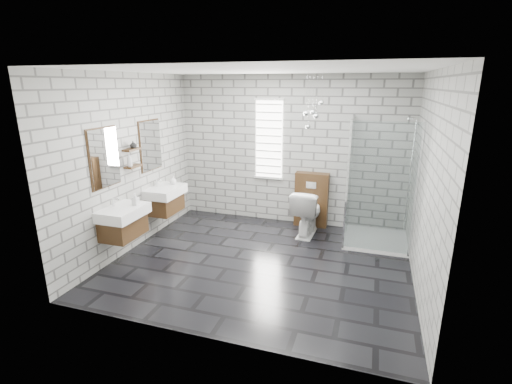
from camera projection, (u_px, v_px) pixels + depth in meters
The scene contains 20 objects.
floor at pixel (261, 262), 5.48m from camera, with size 4.20×3.60×0.02m, color black.
ceiling at pixel (262, 69), 4.72m from camera, with size 4.20×3.60×0.02m, color white.
wall_back at pixel (290, 151), 6.75m from camera, with size 4.20×0.02×2.70m, color #A2A19C.
wall_front at pixel (204, 216), 3.44m from camera, with size 4.20×0.02×2.70m, color #A2A19C.
wall_left at pixel (131, 163), 5.72m from camera, with size 0.02×3.60×2.70m, color #A2A19C.
wall_right at pixel (428, 185), 4.48m from camera, with size 0.02×3.60×2.70m, color #A2A19C.
vanity_left at pixel (121, 213), 5.28m from camera, with size 0.47×0.70×1.57m.
vanity_right at pixel (163, 192), 6.31m from camera, with size 0.47×0.70×1.57m.
shelf_lower at pixel (133, 166), 5.66m from camera, with size 0.14×0.30×0.03m, color #412914.
shelf_upper at pixel (132, 149), 5.59m from camera, with size 0.14×0.30×0.03m, color #412914.
window at pixel (269, 140), 6.79m from camera, with size 0.56×0.05×1.48m.
cistern_panel at pixel (311, 200), 6.76m from camera, with size 0.60×0.20×1.00m, color #412914.
flush_plate at pixel (311, 185), 6.58m from camera, with size 0.18×0.01×0.12m, color silver.
shower_enclosure at pixel (371, 215), 5.97m from camera, with size 1.00×1.00×2.03m.
pendant_cluster at pixel (313, 114), 6.01m from camera, with size 0.30×0.24×0.90m.
toilet at pixel (307, 212), 6.40m from camera, with size 0.45×0.79×0.81m, color white.
soap_bottle_a at pixel (135, 199), 5.32m from camera, with size 0.08×0.08×0.18m, color #B2B2B2.
soap_bottle_b at pixel (173, 180), 6.44m from camera, with size 0.11×0.11×0.15m, color #B2B2B2.
soap_bottle_c at pixel (129, 160), 5.54m from camera, with size 0.08×0.08×0.20m, color #B2B2B2.
vase at pixel (133, 145), 5.59m from camera, with size 0.10×0.10×0.11m, color #B2B2B2.
Camera 1 is at (1.46, -4.75, 2.53)m, focal length 26.00 mm.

